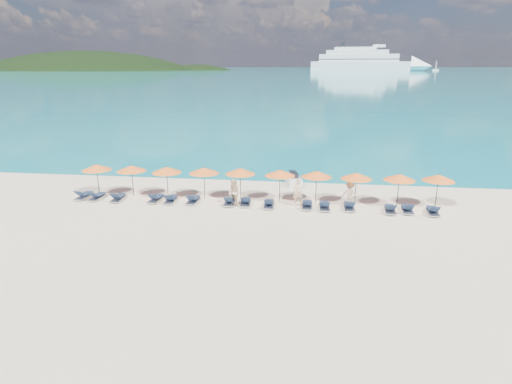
# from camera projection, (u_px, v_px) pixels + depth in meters

# --- Properties ---
(ground) EXTENTS (1400.00, 1400.00, 0.00)m
(ground) POSITION_uv_depth(u_px,v_px,m) (249.00, 227.00, 24.77)
(ground) COLOR beige
(sea) EXTENTS (1600.00, 1300.00, 0.01)m
(sea) POSITION_uv_depth(u_px,v_px,m) (310.00, 69.00, 651.55)
(sea) COLOR #1FA9B2
(sea) RESTS_ON ground
(headland_main) EXTENTS (374.00, 242.00, 126.50)m
(headland_main) POSITION_uv_depth(u_px,v_px,m) (88.00, 99.00, 584.81)
(headland_main) COLOR black
(headland_main) RESTS_ON ground
(headland_small) EXTENTS (162.00, 126.00, 85.50)m
(headland_small) POSITION_uv_depth(u_px,v_px,m) (199.00, 97.00, 584.82)
(headland_small) COLOR black
(headland_small) RESTS_ON ground
(cruise_ship) EXTENTS (148.76, 56.89, 41.02)m
(cruise_ship) POSITION_uv_depth(u_px,v_px,m) (371.00, 62.00, 538.94)
(cruise_ship) COLOR white
(cruise_ship) RESTS_ON ground
(sailboat_near) EXTENTS (6.66, 2.22, 12.22)m
(sailboat_near) POSITION_uv_depth(u_px,v_px,m) (435.00, 70.00, 534.50)
(sailboat_near) COLOR white
(sailboat_near) RESTS_ON ground
(sailboat_far) EXTENTS (6.47, 2.16, 11.85)m
(sailboat_far) POSITION_uv_depth(u_px,v_px,m) (436.00, 70.00, 547.50)
(sailboat_far) COLOR white
(sailboat_far) RESTS_ON ground
(jetski) EXTENTS (1.55, 2.80, 0.94)m
(jetski) POSITION_uv_depth(u_px,v_px,m) (293.00, 179.00, 33.43)
(jetski) COLOR white
(jetski) RESTS_ON ground
(beachgoer_a) EXTENTS (0.71, 0.49, 1.88)m
(beachgoer_a) POSITION_uv_depth(u_px,v_px,m) (298.00, 193.00, 28.01)
(beachgoer_a) COLOR #D9B28A
(beachgoer_a) RESTS_ON ground
(beachgoer_b) EXTENTS (1.01, 0.83, 1.80)m
(beachgoer_b) POSITION_uv_depth(u_px,v_px,m) (234.00, 193.00, 28.16)
(beachgoer_b) COLOR #D9B28A
(beachgoer_b) RESTS_ON ground
(beachgoer_c) EXTENTS (1.16, 0.76, 1.65)m
(beachgoer_c) POSITION_uv_depth(u_px,v_px,m) (350.00, 194.00, 28.17)
(beachgoer_c) COLOR #D9B28A
(beachgoer_c) RESTS_ON ground
(umbrella_0) EXTENTS (2.10, 2.10, 2.28)m
(umbrella_0) POSITION_uv_depth(u_px,v_px,m) (96.00, 167.00, 30.25)
(umbrella_0) COLOR black
(umbrella_0) RESTS_ON ground
(umbrella_1) EXTENTS (2.10, 2.10, 2.28)m
(umbrella_1) POSITION_uv_depth(u_px,v_px,m) (131.00, 168.00, 29.96)
(umbrella_1) COLOR black
(umbrella_1) RESTS_ON ground
(umbrella_2) EXTENTS (2.10, 2.10, 2.28)m
(umbrella_2) POSITION_uv_depth(u_px,v_px,m) (167.00, 170.00, 29.53)
(umbrella_2) COLOR black
(umbrella_2) RESTS_ON ground
(umbrella_3) EXTENTS (2.10, 2.10, 2.28)m
(umbrella_3) POSITION_uv_depth(u_px,v_px,m) (204.00, 170.00, 29.34)
(umbrella_3) COLOR black
(umbrella_3) RESTS_ON ground
(umbrella_4) EXTENTS (2.10, 2.10, 2.28)m
(umbrella_4) POSITION_uv_depth(u_px,v_px,m) (240.00, 171.00, 29.16)
(umbrella_4) COLOR black
(umbrella_4) RESTS_ON ground
(umbrella_5) EXTENTS (2.10, 2.10, 2.28)m
(umbrella_5) POSITION_uv_depth(u_px,v_px,m) (280.00, 173.00, 28.73)
(umbrella_5) COLOR black
(umbrella_5) RESTS_ON ground
(umbrella_6) EXTENTS (2.10, 2.10, 2.28)m
(umbrella_6) POSITION_uv_depth(u_px,v_px,m) (317.00, 174.00, 28.43)
(umbrella_6) COLOR black
(umbrella_6) RESTS_ON ground
(umbrella_7) EXTENTS (2.10, 2.10, 2.28)m
(umbrella_7) POSITION_uv_depth(u_px,v_px,m) (357.00, 176.00, 27.95)
(umbrella_7) COLOR black
(umbrella_7) RESTS_ON ground
(umbrella_8) EXTENTS (2.10, 2.10, 2.28)m
(umbrella_8) POSITION_uv_depth(u_px,v_px,m) (399.00, 177.00, 27.62)
(umbrella_8) COLOR black
(umbrella_8) RESTS_ON ground
(umbrella_9) EXTENTS (2.10, 2.10, 2.28)m
(umbrella_9) POSITION_uv_depth(u_px,v_px,m) (439.00, 178.00, 27.49)
(umbrella_9) COLOR black
(umbrella_9) RESTS_ON ground
(lounger_0) EXTENTS (0.69, 1.72, 0.66)m
(lounger_0) POSITION_uv_depth(u_px,v_px,m) (84.00, 195.00, 29.85)
(lounger_0) COLOR silver
(lounger_0) RESTS_ON ground
(lounger_1) EXTENTS (0.73, 1.74, 0.66)m
(lounger_1) POSITION_uv_depth(u_px,v_px,m) (97.00, 196.00, 29.65)
(lounger_1) COLOR silver
(lounger_1) RESTS_ON ground
(lounger_2) EXTENTS (0.70, 1.73, 0.66)m
(lounger_2) POSITION_uv_depth(u_px,v_px,m) (118.00, 198.00, 29.35)
(lounger_2) COLOR silver
(lounger_2) RESTS_ON ground
(lounger_3) EXTENTS (0.71, 1.73, 0.66)m
(lounger_3) POSITION_uv_depth(u_px,v_px,m) (156.00, 198.00, 29.20)
(lounger_3) COLOR silver
(lounger_3) RESTS_ON ground
(lounger_4) EXTENTS (0.74, 1.74, 0.66)m
(lounger_4) POSITION_uv_depth(u_px,v_px,m) (171.00, 199.00, 29.01)
(lounger_4) COLOR silver
(lounger_4) RESTS_ON ground
(lounger_5) EXTENTS (0.64, 1.71, 0.66)m
(lounger_5) POSITION_uv_depth(u_px,v_px,m) (193.00, 200.00, 28.88)
(lounger_5) COLOR silver
(lounger_5) RESTS_ON ground
(lounger_6) EXTENTS (0.66, 1.71, 0.66)m
(lounger_6) POSITION_uv_depth(u_px,v_px,m) (230.00, 201.00, 28.54)
(lounger_6) COLOR silver
(lounger_6) RESTS_ON ground
(lounger_7) EXTENTS (0.74, 1.74, 0.66)m
(lounger_7) POSITION_uv_depth(u_px,v_px,m) (245.00, 202.00, 28.46)
(lounger_7) COLOR silver
(lounger_7) RESTS_ON ground
(lounger_8) EXTENTS (0.68, 1.72, 0.66)m
(lounger_8) POSITION_uv_depth(u_px,v_px,m) (269.00, 204.00, 28.05)
(lounger_8) COLOR silver
(lounger_8) RESTS_ON ground
(lounger_9) EXTENTS (0.66, 1.71, 0.66)m
(lounger_9) POSITION_uv_depth(u_px,v_px,m) (307.00, 205.00, 27.87)
(lounger_9) COLOR silver
(lounger_9) RESTS_ON ground
(lounger_10) EXTENTS (0.68, 1.72, 0.66)m
(lounger_10) POSITION_uv_depth(u_px,v_px,m) (324.00, 206.00, 27.61)
(lounger_10) COLOR silver
(lounger_10) RESTS_ON ground
(lounger_11) EXTENTS (0.63, 1.70, 0.66)m
(lounger_11) POSITION_uv_depth(u_px,v_px,m) (349.00, 206.00, 27.57)
(lounger_11) COLOR silver
(lounger_11) RESTS_ON ground
(lounger_12) EXTENTS (0.75, 1.74, 0.66)m
(lounger_12) POSITION_uv_depth(u_px,v_px,m) (390.00, 209.00, 27.04)
(lounger_12) COLOR silver
(lounger_12) RESTS_ON ground
(lounger_13) EXTENTS (0.73, 1.74, 0.66)m
(lounger_13) POSITION_uv_depth(u_px,v_px,m) (407.00, 209.00, 27.07)
(lounger_13) COLOR silver
(lounger_13) RESTS_ON ground
(lounger_14) EXTENTS (0.75, 1.74, 0.66)m
(lounger_14) POSITION_uv_depth(u_px,v_px,m) (433.00, 211.00, 26.72)
(lounger_14) COLOR silver
(lounger_14) RESTS_ON ground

